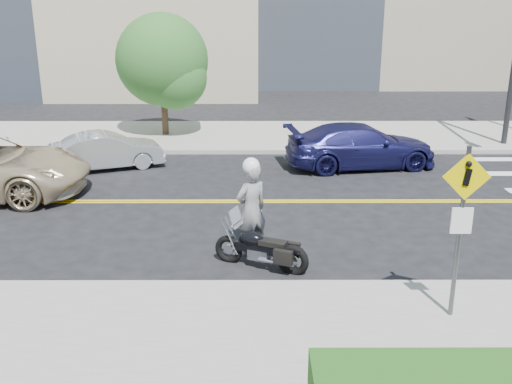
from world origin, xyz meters
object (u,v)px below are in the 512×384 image
at_px(parked_car_silver, 107,151).
at_px(parked_car_blue, 361,146).
at_px(pedestrian_sign, 462,217).
at_px(motorcycle, 261,240).
at_px(motorcyclist, 251,207).

xyz_separation_m(parked_car_silver, parked_car_blue, (8.20, 0.17, 0.12)).
distance_m(pedestrian_sign, parked_car_silver, 12.63).
xyz_separation_m(pedestrian_sign, motorcycle, (-3.25, 2.20, -1.35)).
relative_size(motorcyclist, motorcycle, 1.09).
bearing_deg(parked_car_silver, motorcyclist, -166.17).
relative_size(pedestrian_sign, parked_car_blue, 0.62).
xyz_separation_m(motorcyclist, parked_car_blue, (3.52, 6.83, -0.38)).
distance_m(motorcyclist, motorcycle, 0.88).
xyz_separation_m(motorcycle, parked_car_silver, (-4.89, 7.37, -0.02)).
height_order(motorcyclist, motorcycle, motorcyclist).
height_order(pedestrian_sign, parked_car_silver, pedestrian_sign).
xyz_separation_m(motorcyclist, motorcycle, (0.21, -0.71, -0.47)).
xyz_separation_m(pedestrian_sign, parked_car_silver, (-8.14, 9.57, -1.37)).
relative_size(pedestrian_sign, motorcycle, 1.50).
height_order(motorcycle, parked_car_silver, motorcycle).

